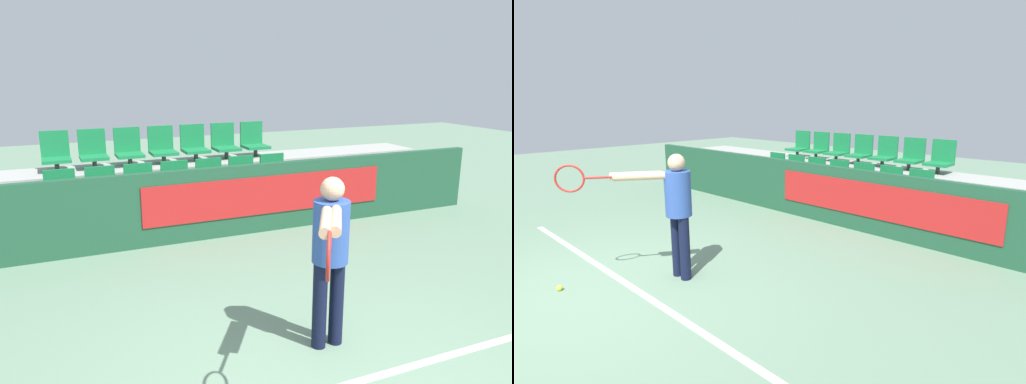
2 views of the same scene
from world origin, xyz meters
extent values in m
cube|color=#1E4C33|center=(0.00, 4.12, 0.53)|extent=(10.12, 0.12, 1.06)
cube|color=red|center=(1.26, 4.05, 0.58)|extent=(3.89, 0.02, 0.58)
cube|color=#9E9E99|center=(0.00, 4.64, 0.22)|extent=(9.72, 0.89, 0.45)
cube|color=#9E9E99|center=(0.00, 5.53, 0.45)|extent=(9.72, 0.89, 0.90)
cylinder|color=#333333|center=(-1.67, 4.69, 0.52)|extent=(0.07, 0.07, 0.15)
cube|color=#197A42|center=(-1.67, 4.69, 0.62)|extent=(0.43, 0.44, 0.05)
cube|color=#197A42|center=(-1.67, 4.89, 0.85)|extent=(0.43, 0.04, 0.41)
cylinder|color=#333333|center=(-1.11, 4.69, 0.52)|extent=(0.07, 0.07, 0.15)
cube|color=#197A42|center=(-1.11, 4.69, 0.62)|extent=(0.43, 0.44, 0.05)
cube|color=#197A42|center=(-1.11, 4.89, 0.85)|extent=(0.43, 0.04, 0.41)
cylinder|color=#333333|center=(-0.56, 4.69, 0.52)|extent=(0.07, 0.07, 0.15)
cube|color=#197A42|center=(-0.56, 4.69, 0.62)|extent=(0.43, 0.44, 0.05)
cube|color=#197A42|center=(-0.56, 4.89, 0.85)|extent=(0.43, 0.04, 0.41)
cylinder|color=#333333|center=(0.00, 4.69, 0.52)|extent=(0.07, 0.07, 0.15)
cube|color=#197A42|center=(0.00, 4.69, 0.62)|extent=(0.43, 0.44, 0.05)
cube|color=#197A42|center=(0.00, 4.89, 0.85)|extent=(0.43, 0.04, 0.41)
cylinder|color=#333333|center=(0.56, 4.69, 0.52)|extent=(0.07, 0.07, 0.15)
cube|color=#197A42|center=(0.56, 4.69, 0.62)|extent=(0.43, 0.44, 0.05)
cube|color=#197A42|center=(0.56, 4.89, 0.85)|extent=(0.43, 0.04, 0.41)
cylinder|color=#333333|center=(1.11, 4.69, 0.52)|extent=(0.07, 0.07, 0.15)
cube|color=#197A42|center=(1.11, 4.69, 0.62)|extent=(0.43, 0.44, 0.05)
cube|color=#197A42|center=(1.11, 4.89, 0.85)|extent=(0.43, 0.04, 0.41)
cylinder|color=#333333|center=(1.67, 4.69, 0.52)|extent=(0.07, 0.07, 0.15)
cube|color=#197A42|center=(1.67, 4.69, 0.62)|extent=(0.43, 0.44, 0.05)
cube|color=#197A42|center=(1.67, 4.89, 0.85)|extent=(0.43, 0.04, 0.41)
cylinder|color=#333333|center=(-1.67, 5.57, 0.97)|extent=(0.07, 0.07, 0.15)
cube|color=#197A42|center=(-1.67, 5.57, 1.07)|extent=(0.43, 0.44, 0.05)
cube|color=#197A42|center=(-1.67, 5.77, 1.30)|extent=(0.43, 0.04, 0.41)
cylinder|color=#333333|center=(-1.11, 5.57, 0.97)|extent=(0.07, 0.07, 0.15)
cube|color=#197A42|center=(-1.11, 5.57, 1.07)|extent=(0.43, 0.44, 0.05)
cube|color=#197A42|center=(-1.11, 5.77, 1.30)|extent=(0.43, 0.04, 0.41)
cylinder|color=#333333|center=(-0.56, 5.57, 0.97)|extent=(0.07, 0.07, 0.15)
cube|color=#197A42|center=(-0.56, 5.57, 1.07)|extent=(0.43, 0.44, 0.05)
cube|color=#197A42|center=(-0.56, 5.77, 1.30)|extent=(0.43, 0.04, 0.41)
cylinder|color=#333333|center=(0.00, 5.57, 0.97)|extent=(0.07, 0.07, 0.15)
cube|color=#197A42|center=(0.00, 5.57, 1.07)|extent=(0.43, 0.44, 0.05)
cube|color=#197A42|center=(0.00, 5.77, 1.30)|extent=(0.43, 0.04, 0.41)
cylinder|color=#333333|center=(0.56, 5.57, 0.97)|extent=(0.07, 0.07, 0.15)
cube|color=#197A42|center=(0.56, 5.57, 1.07)|extent=(0.43, 0.44, 0.05)
cube|color=#197A42|center=(0.56, 5.77, 1.30)|extent=(0.43, 0.04, 0.41)
cylinder|color=#333333|center=(1.11, 5.57, 0.97)|extent=(0.07, 0.07, 0.15)
cube|color=#197A42|center=(1.11, 5.57, 1.07)|extent=(0.43, 0.44, 0.05)
cube|color=#197A42|center=(1.11, 5.77, 1.30)|extent=(0.43, 0.04, 0.41)
cylinder|color=#333333|center=(1.67, 5.57, 0.97)|extent=(0.07, 0.07, 0.15)
cube|color=#197A42|center=(1.67, 5.57, 1.07)|extent=(0.43, 0.44, 0.05)
cube|color=#197A42|center=(1.67, 5.77, 1.30)|extent=(0.43, 0.04, 0.41)
cylinder|color=black|center=(0.29, 0.91, 0.40)|extent=(0.13, 0.13, 0.81)
cylinder|color=black|center=(0.46, 0.91, 0.40)|extent=(0.13, 0.13, 0.81)
cylinder|color=#2D4C99|center=(0.38, 0.91, 1.09)|extent=(0.32, 0.32, 0.55)
sphere|color=tan|center=(0.38, 0.91, 1.47)|extent=(0.21, 0.21, 0.21)
cylinder|color=tan|center=(0.09, 0.53, 1.32)|extent=(0.39, 0.54, 0.09)
cylinder|color=tan|center=(0.18, 0.53, 1.32)|extent=(0.39, 0.54, 0.09)
cylinder|color=#AD231E|center=(-0.10, 0.16, 1.32)|extent=(0.19, 0.27, 0.03)
torus|color=#AD231E|center=(-0.27, -0.09, 1.32)|extent=(0.20, 0.29, 0.32)
camera|label=1|loc=(-1.84, -2.59, 2.47)|focal=35.00mm
camera|label=2|loc=(4.45, -1.71, 2.17)|focal=28.00mm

